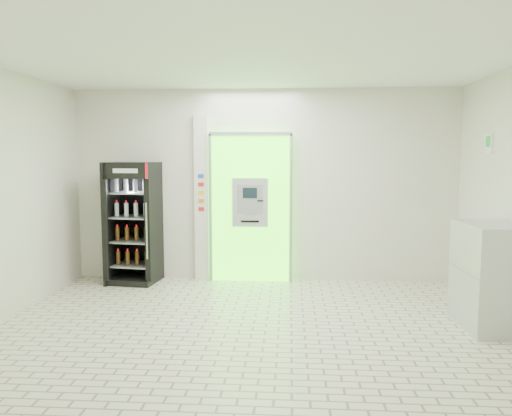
{
  "coord_description": "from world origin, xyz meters",
  "views": [
    {
      "loc": [
        0.41,
        -5.32,
        1.97
      ],
      "look_at": [
        -0.03,
        1.2,
        1.28
      ],
      "focal_mm": 35.0,
      "sensor_mm": 36.0,
      "label": 1
    }
  ],
  "objects": [
    {
      "name": "ground",
      "position": [
        0.0,
        0.0,
        0.0
      ],
      "size": [
        6.0,
        6.0,
        0.0
      ],
      "primitive_type": "plane",
      "color": "beige",
      "rests_on": "ground"
    },
    {
      "name": "room_shell",
      "position": [
        0.0,
        0.0,
        1.84
      ],
      "size": [
        6.0,
        6.0,
        6.0
      ],
      "color": "silver",
      "rests_on": "ground"
    },
    {
      "name": "atm_assembly",
      "position": [
        -0.2,
        2.41,
        1.17
      ],
      "size": [
        1.3,
        0.24,
        2.33
      ],
      "color": "#44FF19",
      "rests_on": "ground"
    },
    {
      "name": "pillar",
      "position": [
        -0.98,
        2.45,
        1.3
      ],
      "size": [
        0.22,
        0.11,
        2.6
      ],
      "color": "silver",
      "rests_on": "ground"
    },
    {
      "name": "beverage_cooler",
      "position": [
        -2.0,
        2.19,
        0.9
      ],
      "size": [
        0.77,
        0.72,
        1.87
      ],
      "rotation": [
        0.0,
        0.0,
        -0.12
      ],
      "color": "black",
      "rests_on": "ground"
    },
    {
      "name": "steel_cabinet",
      "position": [
        2.69,
        0.41,
        0.6
      ],
      "size": [
        0.64,
        0.93,
        1.21
      ],
      "rotation": [
        0.0,
        0.0,
        0.04
      ],
      "color": "#B8BBC0",
      "rests_on": "ground"
    },
    {
      "name": "exit_sign",
      "position": [
        2.99,
        1.4,
        2.12
      ],
      "size": [
        0.02,
        0.22,
        0.26
      ],
      "color": "white",
      "rests_on": "room_shell"
    }
  ]
}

